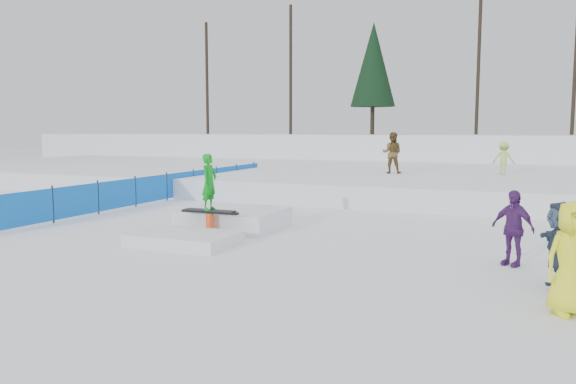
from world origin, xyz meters
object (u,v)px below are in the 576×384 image
at_px(walker_ygreen, 504,158).
at_px(spectator_dark, 559,246).
at_px(safety_fence, 167,186).
at_px(spectator_yellow, 572,258).
at_px(walker_olive, 392,153).
at_px(jib_rail_feature, 221,221).
at_px(spectator_purple, 513,228).

xyz_separation_m(walker_ygreen, spectator_dark, (1.39, -15.44, -0.74)).
relative_size(safety_fence, spectator_yellow, 9.46).
bearing_deg(walker_ygreen, spectator_dark, 99.11).
bearing_deg(walker_ygreen, walker_olive, 18.12).
distance_m(spectator_yellow, spectator_dark, 1.41).
distance_m(walker_olive, spectator_dark, 15.52).
xyz_separation_m(safety_fence, walker_olive, (7.28, 6.66, 1.16)).
relative_size(walker_olive, jib_rail_feature, 0.41).
bearing_deg(spectator_yellow, spectator_dark, 65.93).
bearing_deg(spectator_dark, walker_olive, -162.88).
height_order(safety_fence, spectator_yellow, spectator_yellow).
bearing_deg(walker_ygreen, spectator_purple, 96.59).
xyz_separation_m(walker_olive, spectator_yellow, (6.07, -15.69, -0.86)).
relative_size(safety_fence, walker_ygreen, 11.40).
bearing_deg(spectator_purple, safety_fence, -177.20).
xyz_separation_m(spectator_purple, spectator_dark, (0.75, -1.53, -0.01)).
bearing_deg(walker_olive, safety_fence, 38.76).
height_order(walker_olive, jib_rail_feature, walker_olive).
relative_size(safety_fence, jib_rail_feature, 3.64).
height_order(safety_fence, spectator_purple, spectator_purple).
bearing_deg(spectator_yellow, walker_olive, 83.00).
distance_m(spectator_dark, jib_rail_feature, 8.32).
bearing_deg(safety_fence, walker_olive, 42.46).
height_order(walker_ygreen, spectator_purple, walker_ygreen).
xyz_separation_m(walker_ygreen, spectator_yellow, (1.49, -16.85, -0.66)).
bearing_deg(jib_rail_feature, spectator_yellow, -25.65).
relative_size(walker_olive, spectator_dark, 1.20).
distance_m(spectator_yellow, jib_rail_feature, 8.93).
height_order(walker_ygreen, spectator_yellow, walker_ygreen).
relative_size(walker_ygreen, spectator_yellow, 0.83).
relative_size(walker_ygreen, jib_rail_feature, 0.32).
distance_m(safety_fence, spectator_yellow, 16.12).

